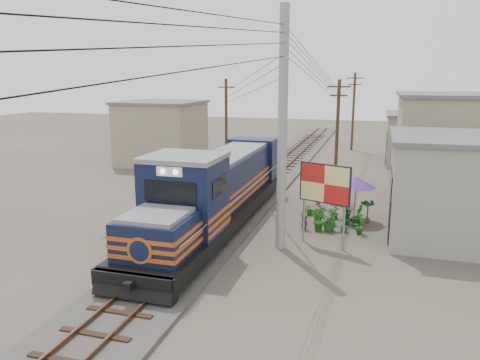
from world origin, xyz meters
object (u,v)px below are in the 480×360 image
(market_umbrella, at_px, (356,182))
(vendor, at_px, (344,190))
(billboard, at_px, (325,186))
(locomotive, at_px, (216,193))

(market_umbrella, xyz_separation_m, vendor, (-0.74, 2.59, -1.08))
(billboard, distance_m, market_umbrella, 4.28)
(locomotive, height_order, vendor, locomotive)
(locomotive, bearing_deg, market_umbrella, 26.38)
(billboard, bearing_deg, locomotive, -169.29)
(locomotive, relative_size, vendor, 8.72)
(locomotive, height_order, billboard, locomotive)
(billboard, xyz_separation_m, vendor, (0.39, 6.66, -1.73))
(locomotive, relative_size, market_umbrella, 7.15)
(billboard, relative_size, vendor, 1.92)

